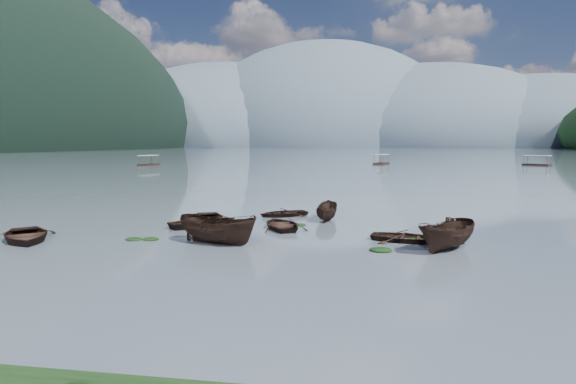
# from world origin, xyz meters

# --- Properties ---
(ground_plane) EXTENTS (2400.00, 2400.00, 0.00)m
(ground_plane) POSITION_xyz_m (0.00, 0.00, 0.00)
(ground_plane) COLOR slate
(haze_mtn_a) EXTENTS (520.00, 520.00, 280.00)m
(haze_mtn_a) POSITION_xyz_m (-260.00, 900.00, 0.00)
(haze_mtn_a) COLOR #475666
(haze_mtn_a) RESTS_ON ground
(haze_mtn_b) EXTENTS (520.00, 520.00, 340.00)m
(haze_mtn_b) POSITION_xyz_m (-60.00, 900.00, 0.00)
(haze_mtn_b) COLOR #475666
(haze_mtn_b) RESTS_ON ground
(haze_mtn_c) EXTENTS (520.00, 520.00, 260.00)m
(haze_mtn_c) POSITION_xyz_m (140.00, 900.00, 0.00)
(haze_mtn_c) COLOR #475666
(haze_mtn_c) RESTS_ON ground
(haze_mtn_d) EXTENTS (520.00, 520.00, 220.00)m
(haze_mtn_d) POSITION_xyz_m (320.00, 900.00, 0.00)
(haze_mtn_d) COLOR #475666
(haze_mtn_d) RESTS_ON ground
(rowboat_0) EXTENTS (5.71, 5.86, 0.99)m
(rowboat_0) POSITION_xyz_m (-13.69, 2.44, 0.00)
(rowboat_0) COLOR black
(rowboat_0) RESTS_ON ground
(rowboat_1) EXTENTS (5.58, 5.48, 0.95)m
(rowboat_1) POSITION_xyz_m (-5.17, 8.31, 0.00)
(rowboat_1) COLOR black
(rowboat_1) RESTS_ON ground
(rowboat_2) EXTENTS (5.27, 3.29, 1.91)m
(rowboat_2) POSITION_xyz_m (-2.59, 3.28, 0.00)
(rowboat_2) COLOR black
(rowboat_2) RESTS_ON ground
(rowboat_3) EXTENTS (4.32, 4.93, 0.85)m
(rowboat_3) POSITION_xyz_m (0.09, 8.47, 0.00)
(rowboat_3) COLOR black
(rowboat_3) RESTS_ON ground
(rowboat_4) EXTENTS (4.46, 3.61, 0.81)m
(rowboat_4) POSITION_xyz_m (7.74, 5.52, 0.00)
(rowboat_4) COLOR black
(rowboat_4) RESTS_ON ground
(rowboat_5) EXTENTS (4.27, 4.82, 1.82)m
(rowboat_5) POSITION_xyz_m (9.63, 3.68, 0.00)
(rowboat_5) COLOR black
(rowboat_5) RESTS_ON ground
(rowboat_6) EXTENTS (4.66, 5.54, 0.98)m
(rowboat_6) POSITION_xyz_m (-5.36, 9.51, 0.00)
(rowboat_6) COLOR black
(rowboat_6) RESTS_ON ground
(rowboat_7) EXTENTS (4.70, 4.36, 0.79)m
(rowboat_7) POSITION_xyz_m (-0.58, 13.37, 0.00)
(rowboat_7) COLOR black
(rowboat_7) RESTS_ON ground
(rowboat_8) EXTENTS (1.67, 3.83, 1.44)m
(rowboat_8) POSITION_xyz_m (2.81, 12.08, 0.00)
(rowboat_8) COLOR black
(rowboat_8) RESTS_ON ground
(weed_clump_0) EXTENTS (0.95, 0.78, 0.21)m
(weed_clump_0) POSITION_xyz_m (-7.69, 3.55, 0.00)
(weed_clump_0) COLOR black
(weed_clump_0) RESTS_ON ground
(weed_clump_1) EXTENTS (0.95, 0.76, 0.21)m
(weed_clump_1) POSITION_xyz_m (-6.74, 3.72, 0.00)
(weed_clump_1) COLOR black
(weed_clump_1) RESTS_ON ground
(weed_clump_2) EXTENTS (1.17, 0.94, 0.25)m
(weed_clump_2) POSITION_xyz_m (6.20, 2.91, 0.00)
(weed_clump_2) COLOR black
(weed_clump_2) RESTS_ON ground
(weed_clump_3) EXTENTS (0.88, 0.74, 0.20)m
(weed_clump_3) POSITION_xyz_m (1.17, 9.53, 0.00)
(weed_clump_3) COLOR black
(weed_clump_3) RESTS_ON ground
(weed_clump_4) EXTENTS (0.99, 0.79, 0.20)m
(weed_clump_4) POSITION_xyz_m (8.32, 5.76, 0.00)
(weed_clump_4) COLOR black
(weed_clump_4) RESTS_ON ground
(weed_clump_5) EXTENTS (0.90, 0.73, 0.19)m
(weed_clump_5) POSITION_xyz_m (-6.31, 10.39, 0.00)
(weed_clump_5) COLOR black
(weed_clump_5) RESTS_ON ground
(weed_clump_6) EXTENTS (1.04, 0.86, 0.22)m
(weed_clump_6) POSITION_xyz_m (-6.14, 11.92, 0.00)
(weed_clump_6) COLOR black
(weed_clump_6) RESTS_ON ground
(weed_clump_7) EXTENTS (1.09, 0.87, 0.24)m
(weed_clump_7) POSITION_xyz_m (9.71, 8.04, 0.00)
(weed_clump_7) COLOR black
(weed_clump_7) RESTS_ON ground
(pontoon_left) EXTENTS (3.59, 6.88, 2.52)m
(pontoon_left) POSITION_xyz_m (-48.13, 89.30, 0.00)
(pontoon_left) COLOR black
(pontoon_left) RESTS_ON ground
(pontoon_centre) EXTENTS (4.91, 7.37, 2.61)m
(pontoon_centre) POSITION_xyz_m (11.80, 105.17, 0.00)
(pontoon_centre) COLOR black
(pontoon_centre) RESTS_ON ground
(pontoon_right) EXTENTS (6.61, 6.34, 2.48)m
(pontoon_right) POSITION_xyz_m (51.06, 103.72, 0.00)
(pontoon_right) COLOR black
(pontoon_right) RESTS_ON ground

